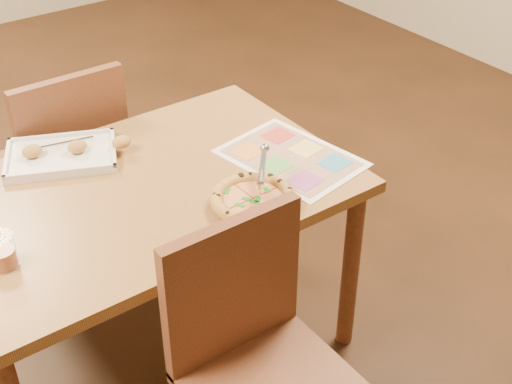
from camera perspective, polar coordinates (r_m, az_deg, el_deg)
dining_table at (r=2.30m, az=-9.06°, el=-1.44°), size 1.30×0.85×0.72m
chair_near at (r=1.95m, az=-0.28°, el=-11.57°), size 0.42×0.42×0.47m
chair_far at (r=2.81m, az=-14.78°, el=3.34°), size 0.42×0.42×0.47m
plate at (r=2.14m, az=0.00°, el=-0.96°), size 0.29×0.29×0.01m
pizza at (r=2.13m, az=-0.23°, el=-0.58°), size 0.26×0.26×0.04m
pizza_cutter at (r=2.14m, az=0.48°, el=1.62°), size 0.12×0.13×0.10m
appetizer_tray at (r=2.44m, az=-15.06°, el=2.90°), size 0.43×0.37×0.06m
glass_tumbler at (r=2.02m, az=-19.68°, el=-4.65°), size 0.08×0.08×0.10m
menu at (r=2.37m, az=2.81°, el=2.77°), size 0.39×0.49×0.00m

